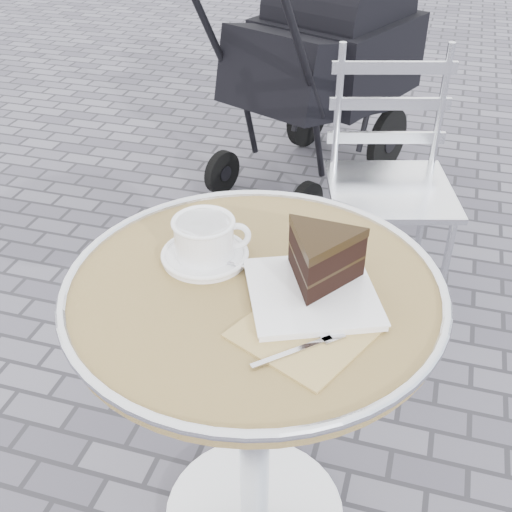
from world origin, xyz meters
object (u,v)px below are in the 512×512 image
(baby_stroller, at_px, (320,70))
(cafe_table, at_px, (254,350))
(cappuccino_set, at_px, (205,242))
(bistro_chair, at_px, (389,152))
(cake_plate_set, at_px, (319,266))

(baby_stroller, bearing_deg, cafe_table, -59.69)
(cappuccino_set, distance_m, baby_stroller, 1.82)
(bistro_chair, relative_size, baby_stroller, 0.72)
(cafe_table, relative_size, cappuccino_set, 3.75)
(cappuccino_set, xyz_separation_m, baby_stroller, (-0.14, 1.80, -0.25))
(bistro_chair, xyz_separation_m, baby_stroller, (-0.40, 0.80, -0.02))
(baby_stroller, bearing_deg, cappuccino_set, -63.08)
(cappuccino_set, xyz_separation_m, cake_plate_set, (0.23, -0.04, 0.02))
(cafe_table, bearing_deg, baby_stroller, 97.82)
(cafe_table, relative_size, cake_plate_set, 1.95)
(cafe_table, distance_m, baby_stroller, 1.87)
(cappuccino_set, relative_size, bistro_chair, 0.23)
(bistro_chair, distance_m, baby_stroller, 0.90)
(cake_plate_set, bearing_deg, cafe_table, 165.06)
(bistro_chair, height_order, baby_stroller, baby_stroller)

